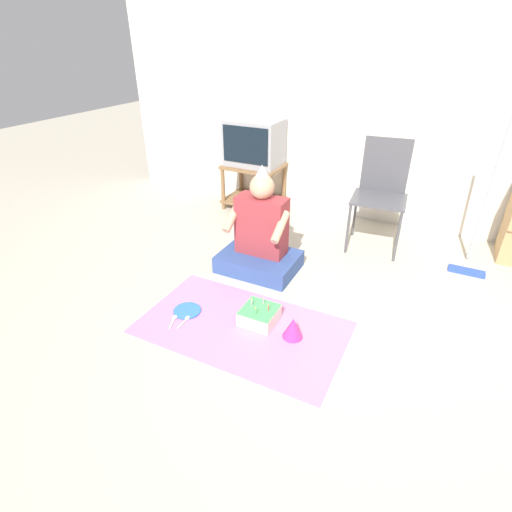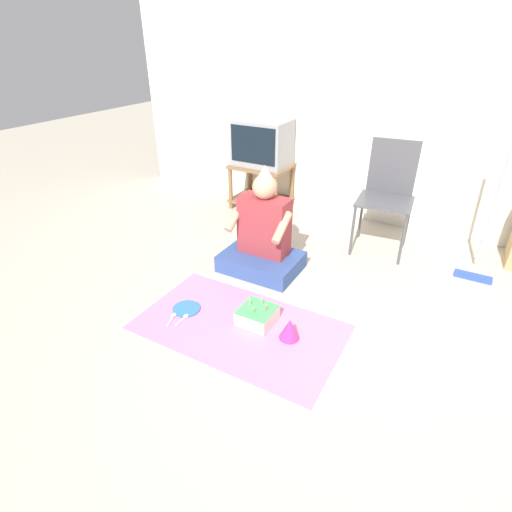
# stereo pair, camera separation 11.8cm
# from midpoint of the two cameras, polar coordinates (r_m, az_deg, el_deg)

# --- Properties ---
(ground_plane) EXTENTS (16.00, 16.00, 0.00)m
(ground_plane) POSITION_cam_midpoint_polar(r_m,az_deg,el_deg) (2.54, 8.71, -14.51)
(ground_plane) COLOR #BCB29E
(wall_back) EXTENTS (6.40, 0.06, 2.55)m
(wall_back) POSITION_cam_midpoint_polar(r_m,az_deg,el_deg) (4.08, 21.20, 20.99)
(wall_back) COLOR silver
(wall_back) RESTS_ON ground_plane
(tv_stand) EXTENTS (0.62, 0.48, 0.49)m
(tv_stand) POSITION_cam_midpoint_polar(r_m,az_deg,el_deg) (4.49, -1.08, 10.51)
(tv_stand) COLOR olive
(tv_stand) RESTS_ON ground_plane
(tv) EXTENTS (0.57, 0.41, 0.47)m
(tv) POSITION_cam_midpoint_polar(r_m,az_deg,el_deg) (4.38, -1.06, 15.91)
(tv) COLOR #99999E
(tv) RESTS_ON tv_stand
(folding_chair) EXTENTS (0.50, 0.46, 0.96)m
(folding_chair) POSITION_cam_midpoint_polar(r_m,az_deg,el_deg) (3.71, 16.62, 9.44)
(folding_chair) COLOR #4C4C51
(folding_chair) RESTS_ON ground_plane
(dust_mop) EXTENTS (0.28, 0.30, 1.30)m
(dust_mop) POSITION_cam_midpoint_polar(r_m,az_deg,el_deg) (3.61, 28.41, 3.57)
(dust_mop) COLOR #2D4CB2
(dust_mop) RESTS_ON ground_plane
(person_seated) EXTENTS (0.63, 0.46, 0.88)m
(person_seated) POSITION_cam_midpoint_polar(r_m,az_deg,el_deg) (3.25, -0.43, 2.44)
(person_seated) COLOR #334C8C
(person_seated) RESTS_ON ground_plane
(party_cloth) EXTENTS (1.37, 0.80, 0.01)m
(party_cloth) POSITION_cam_midpoint_polar(r_m,az_deg,el_deg) (2.75, -3.26, -10.13)
(party_cloth) COLOR pink
(party_cloth) RESTS_ON ground_plane
(birthday_cake) EXTENTS (0.23, 0.23, 0.16)m
(birthday_cake) POSITION_cam_midpoint_polar(r_m,az_deg,el_deg) (2.75, -0.77, -8.45)
(birthday_cake) COLOR #F4E0C6
(birthday_cake) RESTS_ON party_cloth
(party_hat_blue) EXTENTS (0.14, 0.14, 0.14)m
(party_hat_blue) POSITION_cam_midpoint_polar(r_m,az_deg,el_deg) (2.63, 4.00, -10.19)
(party_hat_blue) COLOR #CC338C
(party_hat_blue) RESTS_ON party_cloth
(paper_plate) EXTENTS (0.20, 0.20, 0.01)m
(paper_plate) POSITION_cam_midpoint_polar(r_m,az_deg,el_deg) (2.92, -10.97, -7.69)
(paper_plate) COLOR blue
(paper_plate) RESTS_ON party_cloth
(plastic_spoon_near) EXTENTS (0.04, 0.15, 0.01)m
(plastic_spoon_near) POSITION_cam_midpoint_polar(r_m,az_deg,el_deg) (2.85, -11.15, -8.88)
(plastic_spoon_near) COLOR white
(plastic_spoon_near) RESTS_ON party_cloth
(plastic_spoon_far) EXTENTS (0.06, 0.14, 0.01)m
(plastic_spoon_far) POSITION_cam_midpoint_polar(r_m,az_deg,el_deg) (2.87, -12.80, -8.76)
(plastic_spoon_far) COLOR white
(plastic_spoon_far) RESTS_ON party_cloth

